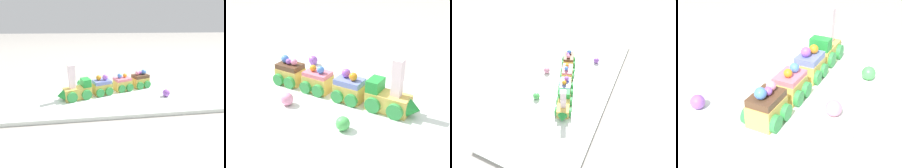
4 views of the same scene
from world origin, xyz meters
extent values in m
plane|color=gray|center=(0.00, 0.00, 0.00)|extent=(10.00, 10.00, 0.00)
cube|color=silver|center=(0.00, 0.00, 0.01)|extent=(0.79, 0.35, 0.01)
cube|color=#E0BC56|center=(0.11, 0.03, 0.03)|extent=(0.10, 0.07, 0.04)
cube|color=green|center=(0.08, 0.02, 0.07)|extent=(0.04, 0.05, 0.03)
cone|color=green|center=(0.16, 0.05, 0.03)|extent=(0.04, 0.05, 0.04)
cube|color=white|center=(0.12, 0.04, 0.06)|extent=(0.03, 0.03, 0.02)
cube|color=white|center=(0.12, 0.04, 0.08)|extent=(0.03, 0.03, 0.02)
cube|color=white|center=(0.12, 0.04, 0.10)|extent=(0.03, 0.03, 0.02)
cube|color=white|center=(0.12, 0.04, 0.12)|extent=(0.03, 0.03, 0.02)
cylinder|color=green|center=(0.14, 0.02, 0.03)|extent=(0.04, 0.02, 0.03)
cylinder|color=green|center=(0.12, 0.07, 0.03)|extent=(0.04, 0.02, 0.03)
cylinder|color=green|center=(0.09, 0.00, 0.03)|extent=(0.04, 0.02, 0.03)
cylinder|color=green|center=(0.08, 0.05, 0.03)|extent=(0.04, 0.02, 0.03)
cube|color=#E0BC56|center=(0.02, 0.00, 0.03)|extent=(0.08, 0.06, 0.04)
cube|color=#6B7AC6|center=(0.02, 0.00, 0.06)|extent=(0.07, 0.06, 0.01)
sphere|color=#9956C6|center=(0.01, 0.00, 0.07)|extent=(0.03, 0.03, 0.02)
sphere|color=orange|center=(0.03, 0.00, 0.07)|extent=(0.02, 0.02, 0.02)
cylinder|color=green|center=(0.05, -0.02, 0.03)|extent=(0.03, 0.02, 0.03)
cylinder|color=green|center=(0.03, 0.03, 0.03)|extent=(0.03, 0.02, 0.03)
cylinder|color=green|center=(0.01, -0.03, 0.03)|extent=(0.03, 0.02, 0.03)
cylinder|color=green|center=(-0.01, 0.02, 0.03)|extent=(0.03, 0.02, 0.03)
cube|color=#E0BC56|center=(-0.06, -0.03, 0.03)|extent=(0.08, 0.06, 0.04)
cube|color=#E57084|center=(-0.06, -0.03, 0.06)|extent=(0.07, 0.06, 0.01)
sphere|color=orange|center=(-0.07, -0.03, 0.07)|extent=(0.02, 0.02, 0.02)
sphere|color=#4C84E0|center=(-0.05, -0.03, 0.07)|extent=(0.02, 0.02, 0.02)
cylinder|color=green|center=(-0.04, -0.05, 0.03)|extent=(0.03, 0.02, 0.03)
cylinder|color=green|center=(-0.06, 0.00, 0.03)|extent=(0.03, 0.02, 0.03)
cylinder|color=green|center=(-0.07, -0.06, 0.03)|extent=(0.03, 0.02, 0.03)
cylinder|color=green|center=(-0.09, -0.01, 0.03)|extent=(0.03, 0.02, 0.03)
cube|color=#E0BC56|center=(-0.14, -0.06, 0.03)|extent=(0.08, 0.06, 0.04)
cube|color=brown|center=(-0.14, -0.06, 0.06)|extent=(0.07, 0.06, 0.01)
sphere|color=#4C84E0|center=(-0.16, -0.06, 0.07)|extent=(0.03, 0.03, 0.02)
sphere|color=#9956C6|center=(-0.14, -0.06, 0.07)|extent=(0.02, 0.02, 0.01)
sphere|color=pink|center=(-0.13, -0.05, 0.07)|extent=(0.02, 0.02, 0.02)
cylinder|color=green|center=(-0.12, -0.08, 0.03)|extent=(0.03, 0.02, 0.03)
cylinder|color=green|center=(-0.13, -0.02, 0.03)|extent=(0.03, 0.02, 0.03)
cylinder|color=green|center=(-0.15, -0.09, 0.03)|extent=(0.03, 0.02, 0.03)
cylinder|color=green|center=(-0.17, -0.04, 0.03)|extent=(0.03, 0.02, 0.03)
sphere|color=pink|center=(-0.05, -0.12, 0.03)|extent=(0.03, 0.03, 0.03)
sphere|color=#4CBC56|center=(0.10, -0.09, 0.03)|extent=(0.03, 0.03, 0.03)
sphere|color=#9956C6|center=(-0.21, 0.06, 0.03)|extent=(0.03, 0.03, 0.03)
camera|label=1|loc=(0.06, 0.61, 0.26)|focal=28.00mm
camera|label=2|loc=(0.49, -0.42, 0.36)|focal=50.00mm
camera|label=3|loc=(0.58, 0.25, 0.69)|focal=35.00mm
camera|label=4|loc=(-0.41, -0.39, 0.32)|focal=50.00mm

